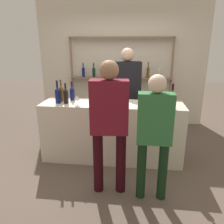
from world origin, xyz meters
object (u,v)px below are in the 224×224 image
(wine_glass, at_px, (77,98))
(ice_bucket, at_px, (102,94))
(counter_bottle_0, at_px, (72,93))
(counter_bottle_2, at_px, (58,95))
(server_behind_counter, at_px, (127,89))
(counter_bottle_4, at_px, (172,99))
(customer_center, at_px, (109,120))
(customer_right, at_px, (154,130))
(counter_bottle_1, at_px, (66,96))
(counter_bottle_3, at_px, (61,93))
(cork_jar, at_px, (120,100))

(wine_glass, distance_m, ice_bucket, 0.44)
(counter_bottle_0, bearing_deg, counter_bottle_2, -129.75)
(ice_bucket, relative_size, server_behind_counter, 0.14)
(counter_bottle_2, height_order, counter_bottle_4, counter_bottle_4)
(wine_glass, distance_m, customer_center, 0.89)
(wine_glass, distance_m, server_behind_counter, 1.15)
(ice_bucket, height_order, customer_center, customer_center)
(server_behind_counter, bearing_deg, customer_center, -14.01)
(customer_right, bearing_deg, counter_bottle_2, 59.34)
(counter_bottle_4, xyz_separation_m, customer_right, (-0.29, -0.74, -0.19))
(counter_bottle_1, relative_size, counter_bottle_2, 0.90)
(counter_bottle_2, bearing_deg, counter_bottle_1, -4.84)
(wine_glass, distance_m, customer_right, 1.35)
(counter_bottle_0, xyz_separation_m, ice_bucket, (0.50, -0.02, 0.00))
(counter_bottle_2, xyz_separation_m, customer_center, (0.91, -0.77, -0.10))
(counter_bottle_1, distance_m, ice_bucket, 0.56)
(counter_bottle_3, xyz_separation_m, ice_bucket, (0.64, 0.08, -0.02))
(counter_bottle_2, height_order, cork_jar, counter_bottle_2)
(counter_bottle_4, distance_m, customer_right, 0.82)
(counter_bottle_1, xyz_separation_m, cork_jar, (0.83, 0.06, -0.06))
(ice_bucket, xyz_separation_m, customer_right, (0.77, -1.03, -0.17))
(ice_bucket, xyz_separation_m, server_behind_counter, (0.37, 0.62, -0.04))
(counter_bottle_2, xyz_separation_m, customer_right, (1.44, -0.85, -0.18))
(counter_bottle_0, xyz_separation_m, counter_bottle_2, (-0.17, -0.20, 0.01))
(counter_bottle_3, bearing_deg, customer_center, -44.72)
(counter_bottle_0, height_order, server_behind_counter, server_behind_counter)
(server_behind_counter, bearing_deg, counter_bottle_2, -61.49)
(counter_bottle_3, relative_size, ice_bucket, 1.46)
(counter_bottle_1, height_order, wine_glass, counter_bottle_1)
(server_behind_counter, bearing_deg, cork_jar, -14.65)
(counter_bottle_4, height_order, server_behind_counter, server_behind_counter)
(counter_bottle_0, bearing_deg, customer_right, -39.84)
(counter_bottle_0, relative_size, cork_jar, 2.55)
(counter_bottle_4, relative_size, cork_jar, 2.89)
(counter_bottle_0, distance_m, wine_glass, 0.34)
(counter_bottle_4, distance_m, cork_jar, 0.78)
(counter_bottle_3, bearing_deg, ice_bucket, 7.31)
(counter_bottle_0, height_order, counter_bottle_1, same)
(counter_bottle_1, bearing_deg, counter_bottle_3, 134.70)
(counter_bottle_2, relative_size, counter_bottle_4, 0.98)
(cork_jar, xyz_separation_m, customer_right, (0.47, -0.90, -0.11))
(counter_bottle_3, bearing_deg, server_behind_counter, 34.87)
(counter_bottle_4, xyz_separation_m, server_behind_counter, (-0.69, 0.91, -0.06))
(counter_bottle_1, height_order, customer_center, customer_center)
(cork_jar, bearing_deg, counter_bottle_0, 168.86)
(counter_bottle_3, height_order, customer_center, customer_center)
(counter_bottle_4, xyz_separation_m, cork_jar, (-0.76, 0.16, -0.08))
(customer_right, bearing_deg, counter_bottle_1, 57.18)
(counter_bottle_2, height_order, server_behind_counter, server_behind_counter)
(counter_bottle_1, height_order, cork_jar, counter_bottle_1)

